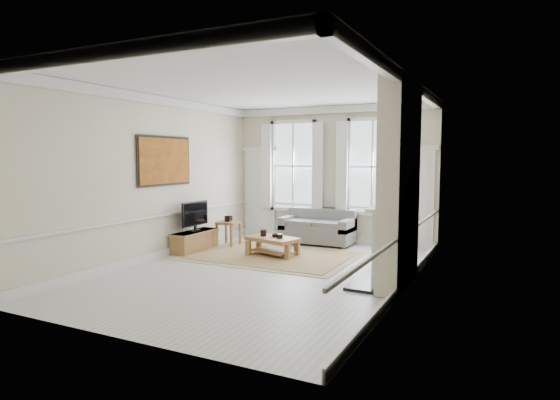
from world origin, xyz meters
The scene contains 23 objects.
floor centered at (0.00, 0.00, 0.00)m, with size 7.20×7.20×0.00m, color #B7B5AD.
ceiling centered at (0.00, 0.00, 3.40)m, with size 7.20×7.20×0.00m, color white.
back_wall centered at (0.00, 3.60, 1.70)m, with size 5.20×5.20×0.00m, color beige.
left_wall centered at (-2.60, 0.00, 1.70)m, with size 7.20×7.20×0.00m, color beige.
right_wall centered at (2.60, 0.00, 1.70)m, with size 7.20×7.20×0.00m, color beige.
window_left centered at (-1.05, 3.55, 1.90)m, with size 1.26×0.20×2.20m, color #B2BCC6, non-canonical shape.
window_right centered at (1.05, 3.55, 1.90)m, with size 1.26×0.20×2.20m, color #B2BCC6, non-canonical shape.
door_left centered at (-2.05, 3.56, 1.15)m, with size 0.90×0.08×2.30m, color silver.
door_right centered at (2.05, 3.56, 1.15)m, with size 0.90×0.08×2.30m, color silver.
painting centered at (-2.56, 0.30, 2.05)m, with size 0.05×1.66×1.06m, color #A56A1C.
chimney_breast centered at (2.43, 0.20, 1.70)m, with size 0.35×1.70×3.38m, color beige.
hearth centered at (2.00, 0.20, 0.03)m, with size 0.55×1.50×0.05m, color black.
fireplace centered at (2.20, 0.20, 0.73)m, with size 0.21×1.45×1.33m.
mirror centered at (2.21, 0.20, 2.05)m, with size 0.06×1.26×1.06m, color gold.
sofa centered at (-0.17, 3.11, 0.35)m, with size 1.77×0.86×0.84m.
side_table centered at (-1.99, 1.87, 0.48)m, with size 0.52×0.52×0.59m.
rug centered at (-0.50, 1.30, 0.01)m, with size 3.50×2.60×0.02m, color #92744B.
coffee_table centered at (-0.50, 1.30, 0.33)m, with size 1.23×0.90×0.41m.
ceramic_pot_a centered at (-0.75, 1.35, 0.48)m, with size 0.14×0.14×0.14m, color black.
ceramic_pot_b centered at (-0.30, 1.25, 0.46)m, with size 0.13×0.13×0.09m, color black.
bowl centered at (-0.45, 1.40, 0.44)m, with size 0.25×0.25×0.06m, color black.
tv_stand centered at (-2.34, 1.00, 0.23)m, with size 0.41×1.27×0.45m, color brown.
tv centered at (-2.32, 1.00, 0.85)m, with size 0.08×0.90×0.68m.
Camera 1 is at (4.08, -7.54, 2.13)m, focal length 30.00 mm.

